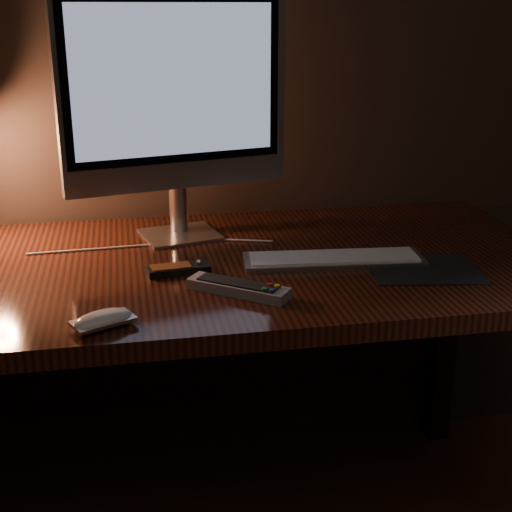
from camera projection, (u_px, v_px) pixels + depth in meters
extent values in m
cube|color=#40190E|center=(207.00, 270.00, 1.58)|extent=(1.60, 0.75, 0.04)
cube|color=black|center=(444.00, 333.00, 2.14)|extent=(0.06, 0.06, 0.71)
cube|color=black|center=(194.00, 319.00, 1.99)|extent=(1.48, 0.02, 0.51)
cube|color=silver|center=(180.00, 235.00, 1.75)|extent=(0.21, 0.19, 0.01)
cylinder|color=silver|center=(178.00, 207.00, 1.75)|extent=(0.05, 0.05, 0.12)
cube|color=silver|center=(175.00, 93.00, 1.63)|extent=(0.53, 0.15, 0.44)
cube|color=black|center=(175.00, 81.00, 1.60)|extent=(0.50, 0.12, 0.37)
cube|color=#98A8CF|center=(175.00, 81.00, 1.60)|extent=(0.46, 0.11, 0.33)
cube|color=silver|center=(334.00, 259.00, 1.57)|extent=(0.41, 0.15, 0.01)
cube|color=black|center=(424.00, 269.00, 1.53)|extent=(0.26, 0.22, 0.00)
ellipsoid|color=white|center=(103.00, 322.00, 1.25)|extent=(0.12, 0.10, 0.02)
cube|color=black|center=(178.00, 269.00, 1.51)|extent=(0.14, 0.06, 0.02)
cube|color=brown|center=(178.00, 266.00, 1.51)|extent=(0.09, 0.05, 0.00)
sphere|color=silver|center=(178.00, 265.00, 1.50)|extent=(0.01, 0.01, 0.01)
cube|color=gray|center=(238.00, 288.00, 1.40)|extent=(0.20, 0.17, 0.02)
cube|color=black|center=(238.00, 283.00, 1.40)|extent=(0.16, 0.13, 0.00)
cylinder|color=red|center=(238.00, 281.00, 1.39)|extent=(0.01, 0.01, 0.00)
cylinder|color=#0C8C19|center=(238.00, 281.00, 1.39)|extent=(0.01, 0.01, 0.00)
cylinder|color=gold|center=(238.00, 281.00, 1.39)|extent=(0.01, 0.01, 0.00)
cylinder|color=#1433BF|center=(238.00, 281.00, 1.39)|extent=(0.01, 0.01, 0.00)
cylinder|color=white|center=(155.00, 246.00, 1.67)|extent=(0.56, 0.09, 0.00)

